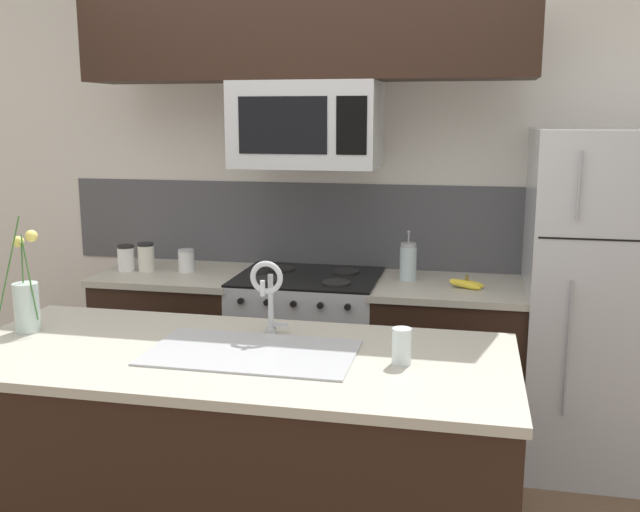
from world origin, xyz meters
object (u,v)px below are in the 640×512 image
storage_jar_tall (126,258)px  french_press (408,262)px  flower_vase (25,302)px  storage_jar_medium (146,257)px  sink_faucet (268,287)px  drinking_glass (402,346)px  microwave (307,125)px  refrigerator (615,303)px  banana_bunch (467,284)px  stove_range (308,357)px  storage_jar_short (186,260)px

storage_jar_tall → french_press: size_ratio=0.54×
storage_jar_tall → flower_vase: (0.15, -1.15, 0.05)m
storage_jar_medium → flower_vase: bearing=-88.2°
storage_jar_tall → french_press: bearing=3.3°
flower_vase → french_press: bearing=41.2°
sink_faucet → drinking_glass: 0.60m
microwave → storage_jar_tall: size_ratio=5.15×
refrigerator → drinking_glass: refrigerator is taller
storage_jar_medium → french_press: size_ratio=0.60×
storage_jar_tall → drinking_glass: 2.06m
storage_jar_medium → drinking_glass: 1.98m
banana_bunch → storage_jar_medium: bearing=178.7°
storage_jar_tall → storage_jar_medium: bearing=5.5°
storage_jar_tall → storage_jar_medium: storage_jar_medium is taller
stove_range → sink_faucet: (0.08, -1.03, 0.65)m
storage_jar_short → banana_bunch: storage_jar_short is taller
microwave → banana_bunch: 1.15m
french_press → drinking_glass: size_ratio=2.06×
storage_jar_short → sink_faucet: size_ratio=0.41×
banana_bunch → drinking_glass: (-0.21, -1.19, 0.04)m
stove_range → microwave: size_ratio=1.25×
refrigerator → flower_vase: size_ratio=3.39×
microwave → storage_jar_medium: microwave is taller
storage_jar_short → flower_vase: flower_vase is taller
storage_jar_medium → flower_vase: size_ratio=0.32×
flower_vase → storage_jar_medium: bearing=91.8°
banana_bunch → flower_vase: flower_vase is taller
banana_bunch → french_press: french_press is taller
storage_jar_short → flower_vase: (-0.19, -1.20, 0.06)m
stove_range → banana_bunch: banana_bunch is taller
storage_jar_short → storage_jar_tall: bearing=-171.9°
storage_jar_medium → storage_jar_short: storage_jar_medium is taller
stove_range → refrigerator: 1.61m
stove_range → storage_jar_short: 0.87m
refrigerator → sink_faucet: bearing=-144.7°
drinking_glass → french_press: bearing=94.2°
sink_faucet → drinking_glass: bearing=-21.5°
stove_range → microwave: (0.00, -0.02, 1.26)m
french_press → flower_vase: (-1.42, -1.24, 0.03)m
sink_faucet → microwave: bearing=94.4°
refrigerator → drinking_glass: size_ratio=13.14×
stove_range → refrigerator: (1.57, 0.02, 0.39)m
microwave → french_press: 0.89m
storage_jar_short → banana_bunch: size_ratio=0.66×
storage_jar_tall → sink_faucet: 1.51m
banana_bunch → french_press: 0.34m
storage_jar_tall → drinking_glass: storage_jar_tall is taller
storage_jar_tall → storage_jar_short: size_ratio=1.15×
stove_range → sink_faucet: bearing=-85.7°
stove_range → drinking_glass: size_ratio=7.17×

